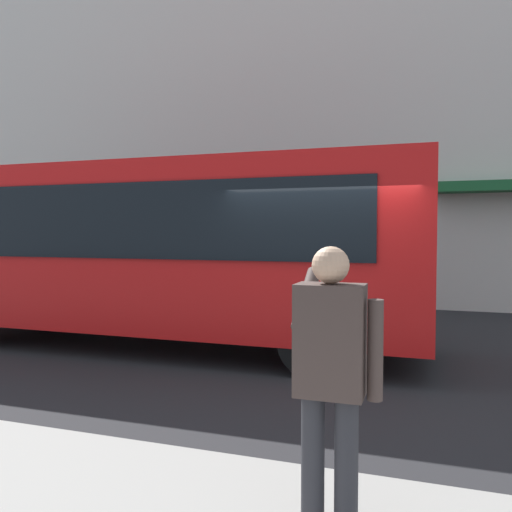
# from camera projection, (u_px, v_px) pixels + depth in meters

# --- Properties ---
(ground_plane) EXTENTS (60.00, 60.00, 0.00)m
(ground_plane) POSITION_uv_depth(u_px,v_px,m) (329.00, 367.00, 7.48)
(ground_plane) COLOR #232326
(building_facade_far) EXTENTS (28.00, 1.55, 12.00)m
(building_facade_far) POSITION_uv_depth(u_px,v_px,m) (381.00, 77.00, 13.64)
(building_facade_far) COLOR beige
(building_facade_far) RESTS_ON ground_plane
(red_bus) EXTENTS (9.05, 2.54, 3.08)m
(red_bus) POSITION_uv_depth(u_px,v_px,m) (154.00, 247.00, 8.87)
(red_bus) COLOR red
(red_bus) RESTS_ON ground_plane
(pedestrian_photographer) EXTENTS (0.53, 0.52, 1.70)m
(pedestrian_photographer) POSITION_uv_depth(u_px,v_px,m) (331.00, 367.00, 3.08)
(pedestrian_photographer) COLOR #2D2D33
(pedestrian_photographer) RESTS_ON sidewalk_curb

